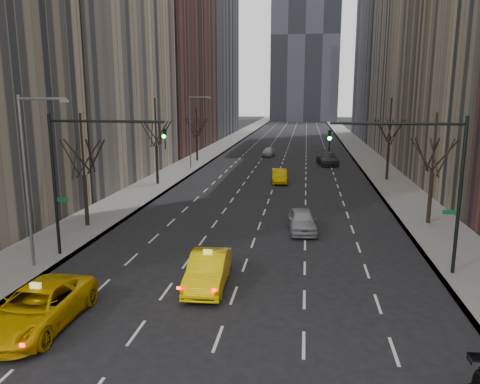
% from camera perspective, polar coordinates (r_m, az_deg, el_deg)
% --- Properties ---
extents(sidewalk_left, '(4.50, 320.00, 0.15)m').
position_cam_1_polar(sidewalk_left, '(83.97, -2.60, 5.47)').
color(sidewalk_left, slate).
rests_on(sidewalk_left, ground).
extents(sidewalk_right, '(4.50, 320.00, 0.15)m').
position_cam_1_polar(sidewalk_right, '(83.06, 14.32, 5.05)').
color(sidewalk_right, slate).
rests_on(sidewalk_right, ground).
extents(bld_left_far, '(14.00, 28.00, 44.00)m').
position_cam_1_polar(bld_left_far, '(82.86, -10.02, 20.44)').
color(bld_left_far, brown).
rests_on(bld_left_far, ground).
extents(bld_left_deep, '(14.00, 30.00, 60.00)m').
position_cam_1_polar(bld_left_deep, '(112.78, -5.14, 22.28)').
color(bld_left_deep, slate).
rests_on(bld_left_deep, ground).
extents(tree_lw_b, '(3.36, 3.50, 7.82)m').
position_cam_1_polar(tree_lw_b, '(34.07, -18.46, 1.97)').
color(tree_lw_b, black).
rests_on(tree_lw_b, ground).
extents(tree_lw_c, '(3.36, 3.50, 8.74)m').
position_cam_1_polar(tree_lw_c, '(48.74, -10.16, 5.51)').
color(tree_lw_c, black).
rests_on(tree_lw_c, ground).
extents(tree_lw_d, '(3.36, 3.50, 7.36)m').
position_cam_1_polar(tree_lw_d, '(66.05, -5.30, 6.79)').
color(tree_lw_d, black).
rests_on(tree_lw_d, ground).
extents(tree_rw_b, '(3.36, 3.50, 7.82)m').
position_cam_1_polar(tree_rw_b, '(35.61, 22.37, 2.08)').
color(tree_rw_b, black).
rests_on(tree_rw_b, ground).
extents(tree_rw_c, '(3.36, 3.50, 8.74)m').
position_cam_1_polar(tree_rw_c, '(53.06, 17.69, 5.63)').
color(tree_rw_c, black).
rests_on(tree_rw_c, ground).
extents(traffic_mast_left, '(6.69, 0.39, 8.00)m').
position_cam_1_polar(traffic_mast_left, '(27.22, -18.79, 3.41)').
color(traffic_mast_left, black).
rests_on(traffic_mast_left, ground).
extents(traffic_mast_right, '(6.69, 0.39, 8.00)m').
position_cam_1_polar(traffic_mast_right, '(25.06, 21.78, 2.54)').
color(traffic_mast_right, black).
rests_on(traffic_mast_right, ground).
extents(streetlight_near, '(2.83, 0.22, 9.00)m').
position_cam_1_polar(streetlight_near, '(26.33, -24.12, 3.05)').
color(streetlight_near, slate).
rests_on(streetlight_near, ground).
extents(streetlight_far, '(2.83, 0.22, 9.00)m').
position_cam_1_polar(streetlight_far, '(58.84, -5.79, 8.20)').
color(streetlight_far, slate).
rests_on(streetlight_far, ground).
extents(taxi_suv, '(2.74, 5.91, 1.64)m').
position_cam_1_polar(taxi_suv, '(20.82, -23.45, -12.78)').
color(taxi_suv, '#D9A504').
rests_on(taxi_suv, ground).
extents(taxi_sedan, '(1.97, 5.06, 1.64)m').
position_cam_1_polar(taxi_sedan, '(22.96, -3.92, -9.50)').
color(taxi_sedan, yellow).
rests_on(taxi_sedan, ground).
extents(silver_sedan_ahead, '(2.25, 4.67, 1.54)m').
position_cam_1_polar(silver_sedan_ahead, '(32.16, 7.58, -3.46)').
color(silver_sedan_ahead, '#93959A').
rests_on(silver_sedan_ahead, ground).
extents(far_taxi, '(1.84, 4.48, 1.44)m').
position_cam_1_polar(far_taxi, '(50.00, 4.84, 1.97)').
color(far_taxi, '#DEAF04').
rests_on(far_taxi, ground).
extents(far_suv_grey, '(3.09, 6.12, 1.70)m').
position_cam_1_polar(far_suv_grey, '(64.08, 10.60, 4.05)').
color(far_suv_grey, '#313036').
rests_on(far_suv_grey, ground).
extents(far_car_white, '(2.00, 4.10, 1.35)m').
position_cam_1_polar(far_car_white, '(72.09, 3.48, 4.92)').
color(far_car_white, silver).
rests_on(far_car_white, ground).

